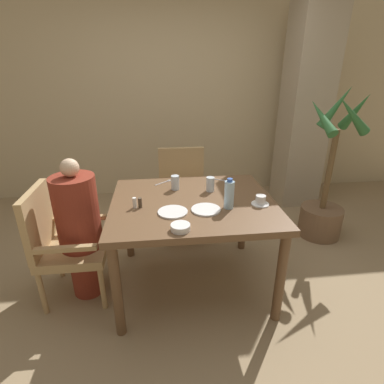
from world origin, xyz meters
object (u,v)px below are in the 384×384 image
chair_far_side (183,189)px  plate_main_left (206,210)px  chair_left_side (62,240)px  glass_tall_near (175,183)px  teacup_with_saucer (260,201)px  diner_in_left_chair (80,229)px  potted_palm (324,198)px  glass_tall_mid (210,184)px  water_bottle (229,194)px  plate_main_right (173,212)px  bowl_small (181,227)px

chair_far_side → plate_main_left: size_ratio=4.34×
chair_left_side → glass_tall_near: chair_left_side is taller
chair_left_side → teacup_with_saucer: 1.54m
diner_in_left_chair → potted_palm: 2.43m
diner_in_left_chair → glass_tall_mid: (1.03, 0.18, 0.25)m
potted_palm → water_bottle: bearing=-147.8°
plate_main_left → plate_main_right: same height
plate_main_right → teacup_with_saucer: size_ratio=1.60×
plate_main_right → water_bottle: 0.42m
potted_palm → teacup_with_saucer: 1.29m
teacup_with_saucer → bowl_small: (-0.62, -0.31, -0.01)m
diner_in_left_chair → chair_far_side: diner_in_left_chair is taller
potted_palm → plate_main_left: bearing=-150.3°
bowl_small → glass_tall_mid: bearing=64.1°
chair_left_side → plate_main_right: size_ratio=4.34×
chair_left_side → plate_main_left: size_ratio=4.34×
diner_in_left_chair → glass_tall_mid: diner_in_left_chair is taller
potted_palm → water_bottle: (-1.23, -0.78, 0.44)m
water_bottle → glass_tall_mid: (-0.08, 0.33, -0.05)m
chair_left_side → potted_palm: size_ratio=0.58×
potted_palm → plate_main_right: 1.86m
diner_in_left_chair → plate_main_left: 0.98m
diner_in_left_chair → potted_palm: bearing=14.9°
diner_in_left_chair → chair_far_side: 1.27m
potted_palm → plate_main_left: size_ratio=7.47×
diner_in_left_chair → teacup_with_saucer: 1.38m
potted_palm → water_bottle: 1.52m
bowl_small → glass_tall_mid: size_ratio=1.04×
water_bottle → glass_tall_mid: 0.34m
diner_in_left_chair → water_bottle: (1.11, -0.15, 0.30)m
diner_in_left_chair → glass_tall_near: diner_in_left_chair is taller
glass_tall_near → plate_main_left: bearing=-65.5°
plate_main_left → glass_tall_mid: glass_tall_mid is taller
potted_palm → glass_tall_near: size_ratio=13.19×
bowl_small → plate_main_left: bearing=51.8°
potted_palm → plate_main_left: potted_palm is taller
diner_in_left_chair → plate_main_right: bearing=-14.8°
glass_tall_mid → plate_main_left: bearing=-104.6°
bowl_small → water_bottle: bearing=37.0°
water_bottle → plate_main_left: bearing=-172.3°
diner_in_left_chair → plate_main_left: (0.94, -0.18, 0.20)m
plate_main_left → water_bottle: water_bottle is taller
plate_main_right → glass_tall_mid: 0.49m
chair_left_side → teacup_with_saucer: bearing=-4.8°
plate_main_left → glass_tall_mid: (0.09, 0.35, 0.05)m
potted_palm → glass_tall_near: (-1.59, -0.38, 0.40)m
potted_palm → chair_left_side: bearing=-165.9°
chair_far_side → glass_tall_mid: size_ratio=7.65×
plate_main_right → diner_in_left_chair: bearing=165.2°
diner_in_left_chair → plate_main_right: diner_in_left_chair is taller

